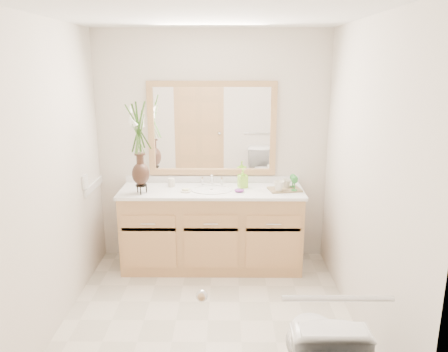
{
  "coord_description": "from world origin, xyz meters",
  "views": [
    {
      "loc": [
        0.15,
        -3.19,
        2.08
      ],
      "look_at": [
        0.13,
        0.65,
        1.07
      ],
      "focal_mm": 35.0,
      "sensor_mm": 36.0,
      "label": 1
    }
  ],
  "objects_px": {
    "tumbler": "(172,182)",
    "tray": "(285,189)",
    "flower_vase": "(139,137)",
    "soap_bottle": "(243,179)"
  },
  "relations": [
    {
      "from": "flower_vase",
      "to": "tumbler",
      "type": "distance_m",
      "value": 0.62
    },
    {
      "from": "soap_bottle",
      "to": "tray",
      "type": "bearing_deg",
      "value": -32.02
    },
    {
      "from": "flower_vase",
      "to": "soap_bottle",
      "type": "bearing_deg",
      "value": 11.84
    },
    {
      "from": "flower_vase",
      "to": "tray",
      "type": "relative_size",
      "value": 2.61
    },
    {
      "from": "soap_bottle",
      "to": "flower_vase",
      "type": "bearing_deg",
      "value": 172.96
    },
    {
      "from": "soap_bottle",
      "to": "tray",
      "type": "relative_size",
      "value": 0.55
    },
    {
      "from": "tumbler",
      "to": "tray",
      "type": "xyz_separation_m",
      "value": [
        1.15,
        -0.12,
        -0.04
      ]
    },
    {
      "from": "tumbler",
      "to": "tray",
      "type": "bearing_deg",
      "value": -6.12
    },
    {
      "from": "tumbler",
      "to": "soap_bottle",
      "type": "height_order",
      "value": "soap_bottle"
    },
    {
      "from": "flower_vase",
      "to": "tumbler",
      "type": "height_order",
      "value": "flower_vase"
    }
  ]
}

